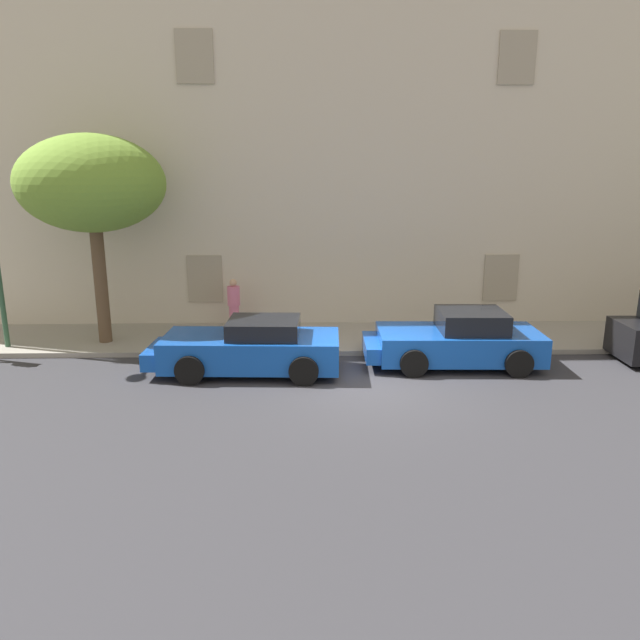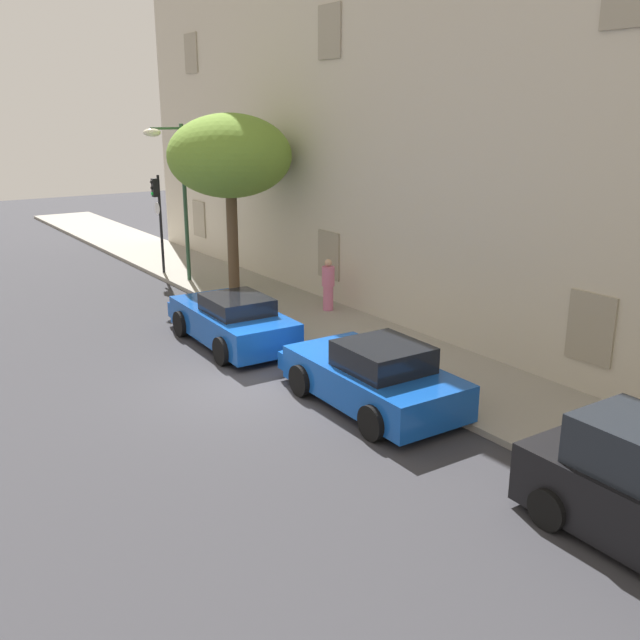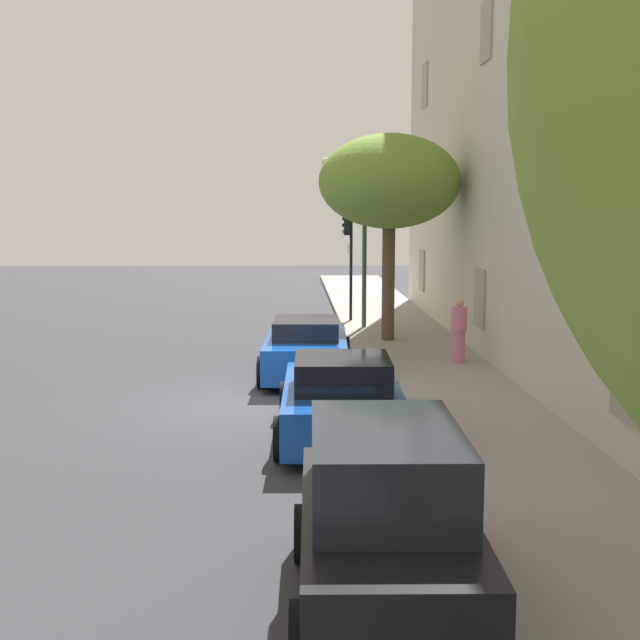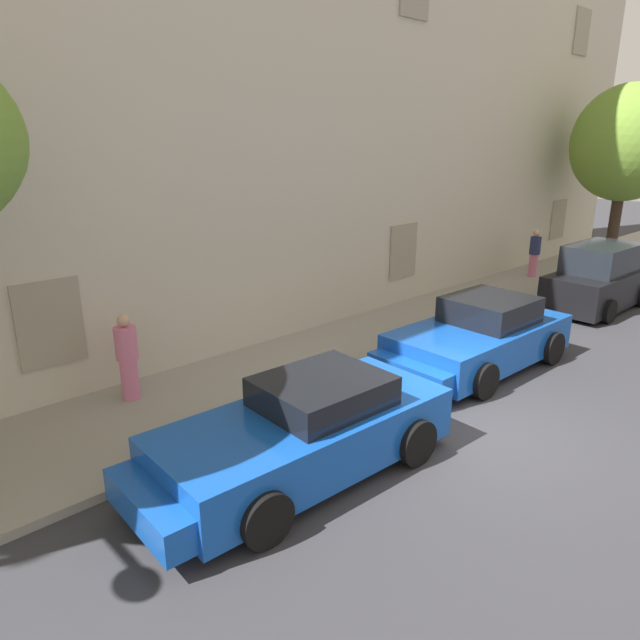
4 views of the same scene
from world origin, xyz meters
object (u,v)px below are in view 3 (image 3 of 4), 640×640
object	(u,v)px
hatchback_parked	(385,528)
tree_midblock	(389,182)
traffic_light	(349,246)
sportscar_yellow_flank	(341,400)
pedestrian_admiring	(459,330)
street_lamp	(351,207)
sportscar_red_lead	(307,348)

from	to	relation	value
hatchback_parked	tree_midblock	world-z (taller)	tree_midblock
tree_midblock	traffic_light	xyz separation A→B (m)	(-4.20, -0.84, -1.97)
sportscar_yellow_flank	pedestrian_admiring	size ratio (longest dim) A/B	2.89
sportscar_yellow_flank	street_lamp	distance (m)	12.68
sportscar_red_lead	street_lamp	size ratio (longest dim) A/B	0.89
sportscar_yellow_flank	traffic_light	size ratio (longest dim) A/B	1.26
street_lamp	pedestrian_admiring	size ratio (longest dim) A/B	3.43
sportscar_yellow_flank	pedestrian_admiring	xyz separation A→B (m)	(-6.05, 3.22, 0.31)
tree_midblock	pedestrian_admiring	xyz separation A→B (m)	(3.57, 1.32, -3.64)
sportscar_yellow_flank	tree_midblock	distance (m)	10.56
tree_midblock	street_lamp	size ratio (longest dim) A/B	1.07
sportscar_red_lead	tree_midblock	world-z (taller)	tree_midblock
tree_midblock	street_lamp	distance (m)	2.82
sportscar_yellow_flank	traffic_light	world-z (taller)	traffic_light
traffic_light	hatchback_parked	bearing A→B (deg)	-2.92
street_lamp	hatchback_parked	bearing A→B (deg)	-3.00
sportscar_red_lead	tree_midblock	xyz separation A→B (m)	(-4.26, 2.39, 3.96)
sportscar_red_lead	traffic_light	distance (m)	8.84
pedestrian_admiring	sportscar_red_lead	bearing A→B (deg)	-79.40
traffic_light	pedestrian_admiring	bearing A→B (deg)	15.50
sportscar_yellow_flank	sportscar_red_lead	bearing A→B (deg)	-174.78
sportscar_yellow_flank	tree_midblock	world-z (taller)	tree_midblock
traffic_light	pedestrian_admiring	distance (m)	8.24
hatchback_parked	traffic_light	xyz separation A→B (m)	(-20.15, 1.03, 1.77)
sportscar_red_lead	tree_midblock	bearing A→B (deg)	150.69
sportscar_red_lead	traffic_light	bearing A→B (deg)	169.57
hatchback_parked	traffic_light	distance (m)	20.25
tree_midblock	street_lamp	world-z (taller)	tree_midblock
tree_midblock	pedestrian_admiring	world-z (taller)	tree_midblock
sportscar_red_lead	sportscar_yellow_flank	bearing A→B (deg)	5.22
tree_midblock	pedestrian_admiring	bearing A→B (deg)	20.30
traffic_light	pedestrian_admiring	world-z (taller)	traffic_light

